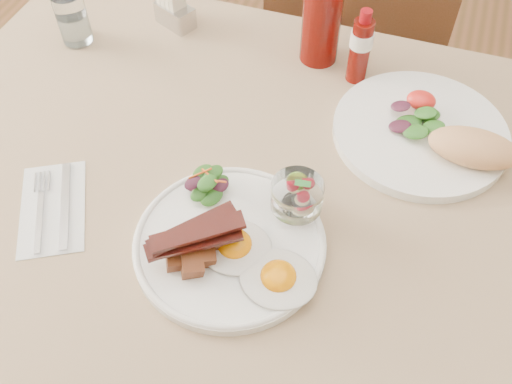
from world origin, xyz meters
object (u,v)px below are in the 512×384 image
at_px(table, 281,217).
at_px(ketchup_bottle, 322,13).
at_px(chair_far, 355,51).
at_px(fruit_cup, 297,196).
at_px(hot_sauce_bottle, 360,47).
at_px(main_plate, 230,244).
at_px(sugar_caddy, 174,11).
at_px(water_glass, 73,21).
at_px(second_plate, 433,134).

distance_m(table, ketchup_bottle, 0.38).
bearing_deg(ketchup_bottle, chair_far, 84.92).
bearing_deg(fruit_cup, hot_sauce_bottle, 87.51).
relative_size(main_plate, hot_sauce_bottle, 1.93).
height_order(table, sugar_caddy, sugar_caddy).
relative_size(table, fruit_cup, 17.18).
xyz_separation_m(fruit_cup, ketchup_bottle, (-0.07, 0.38, 0.04)).
distance_m(table, main_plate, 0.17).
bearing_deg(water_glass, hot_sauce_bottle, 6.89).
distance_m(ketchup_bottle, hot_sauce_bottle, 0.09).
xyz_separation_m(chair_far, main_plate, (-0.04, -0.80, 0.24)).
distance_m(chair_far, second_plate, 0.59).
distance_m(chair_far, ketchup_bottle, 0.47).
bearing_deg(ketchup_bottle, hot_sauce_bottle, -23.99).
bearing_deg(hot_sauce_bottle, main_plate, -102.11).
bearing_deg(water_glass, chair_far, 41.71).
height_order(chair_far, ketchup_bottle, ketchup_bottle).
bearing_deg(fruit_cup, water_glass, 152.09).
xyz_separation_m(main_plate, water_glass, (-0.46, 0.36, 0.04)).
distance_m(chair_far, hot_sauce_bottle, 0.48).
bearing_deg(sugar_caddy, main_plate, -33.31).
bearing_deg(table, chair_far, 90.00).
relative_size(fruit_cup, second_plate, 0.25).
height_order(table, water_glass, water_glass).
relative_size(chair_far, ketchup_bottle, 4.38).
height_order(main_plate, second_plate, second_plate).
relative_size(hot_sauce_bottle, water_glass, 1.42).
bearing_deg(ketchup_bottle, fruit_cup, -80.14).
height_order(sugar_caddy, water_glass, water_glass).
relative_size(chair_far, hot_sauce_bottle, 6.40).
relative_size(table, hot_sauce_bottle, 9.16).
xyz_separation_m(table, ketchup_bottle, (-0.03, 0.32, 0.19)).
distance_m(hot_sauce_bottle, water_glass, 0.55).
height_order(ketchup_bottle, water_glass, ketchup_bottle).
bearing_deg(second_plate, chair_far, 112.74).
bearing_deg(second_plate, main_plate, -129.07).
bearing_deg(water_glass, table, -24.17).
xyz_separation_m(chair_far, water_glass, (-0.50, -0.44, 0.27)).
height_order(fruit_cup, water_glass, water_glass).
height_order(main_plate, fruit_cup, fruit_cup).
bearing_deg(hot_sauce_bottle, water_glass, -173.11).
bearing_deg(water_glass, sugar_caddy, 34.65).
height_order(main_plate, water_glass, water_glass).
bearing_deg(main_plate, fruit_cup, 45.75).
distance_m(table, water_glass, 0.56).
bearing_deg(chair_far, fruit_cup, -87.10).
xyz_separation_m(ketchup_bottle, water_glass, (-0.47, -0.10, -0.05)).
bearing_deg(table, fruit_cup, -58.35).
relative_size(fruit_cup, hot_sauce_bottle, 0.53).
height_order(chair_far, main_plate, chair_far).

